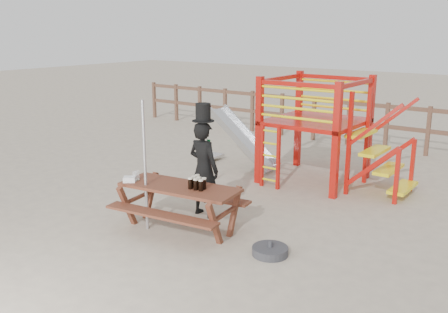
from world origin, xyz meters
The scene contains 10 objects.
ground centered at (0.00, 0.00, 0.00)m, with size 60.00×60.00×0.00m, color #BCAC92.
back_fence centered at (0.00, 7.00, 0.74)m, with size 15.09×0.09×1.20m.
playground_fort centered at (0.12, 3.58, 1.07)m, with size 4.71×1.84×2.10m.
picnic_table centered at (-0.26, 0.06, 0.44)m, with size 1.96×1.48×0.70m.
man_with_hat centered at (-0.36, 0.76, 0.83)m, with size 0.60×0.41×1.85m.
metal_pole centered at (-0.70, -0.21, 0.99)m, with size 0.04×0.04×1.98m, color #B2B2B7.
parasol_base centered at (1.30, 0.12, 0.06)m, with size 0.49×0.49×0.21m.
paper_bag centered at (-1.01, -0.24, 0.74)m, with size 0.18×0.14×0.08m, color white.
stout_pints centered at (0.04, 0.12, 0.79)m, with size 0.27×0.24×0.17m.
empty_glasses centered at (-0.97, -0.14, 0.77)m, with size 0.08×0.13×0.15m.
Camera 1 is at (4.48, -5.26, 2.98)m, focal length 40.00 mm.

